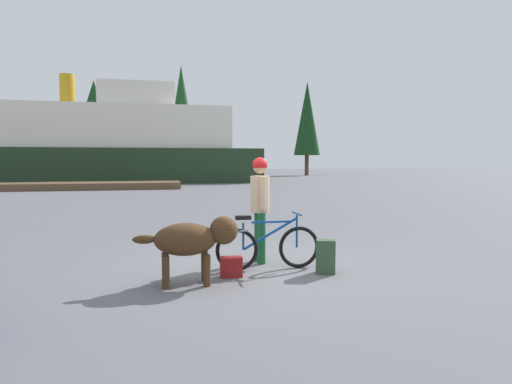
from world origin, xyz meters
The scene contains 11 objects.
ground_plane centered at (0.00, 0.00, 0.00)m, with size 160.00×160.00×0.00m, color slate.
bicycle centered at (0.15, -0.24, 0.37)m, with size 1.68×0.44×0.89m.
person_cyclist centered at (0.15, 0.28, 1.07)m, with size 0.32×0.53×1.77m.
dog centered at (-1.05, -0.81, 0.63)m, with size 1.44×0.53×0.94m.
backpack centered at (0.95, -0.66, 0.26)m, with size 0.28×0.20×0.52m, color #334C33.
handbag_pannier centered at (-0.48, -0.54, 0.15)m, with size 0.32×0.18×0.30m, color maroon.
dock_pier centered at (-7.64, 21.08, 0.20)m, with size 14.93×2.81×0.40m, color brown.
ferry_boat centered at (-5.19, 29.51, 2.85)m, with size 23.40×7.32×8.22m.
pine_tree_far_left centered at (-7.61, 40.51, 6.39)m, with size 4.27×4.27×9.71m.
pine_tree_center centered at (1.15, 42.64, 7.06)m, with size 3.30×3.30×12.04m.
pine_tree_far_right centered at (15.12, 41.30, 6.42)m, with size 2.97×2.97×10.59m.
Camera 1 is at (-1.52, -6.92, 1.72)m, focal length 31.16 mm.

